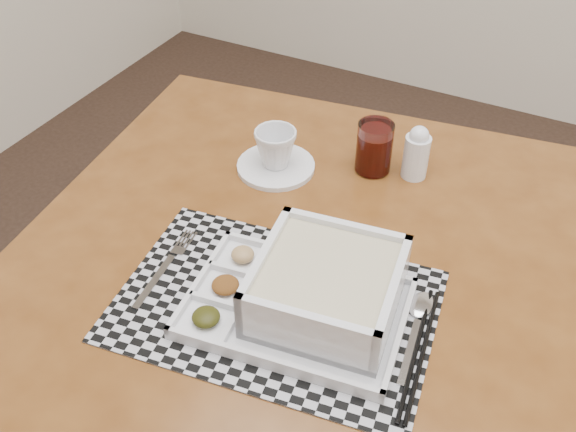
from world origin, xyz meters
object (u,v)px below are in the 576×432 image
at_px(dining_table, 307,286).
at_px(cup, 276,148).
at_px(juice_glass, 374,149).
at_px(serving_tray, 318,293).
at_px(creamer_bottle, 416,153).

xyz_separation_m(dining_table, cup, (-0.16, 0.19, 0.12)).
xyz_separation_m(cup, juice_glass, (0.17, 0.08, -0.00)).
bearing_deg(serving_tray, dining_table, 122.88).
distance_m(dining_table, cup, 0.27).
height_order(dining_table, serving_tray, serving_tray).
bearing_deg(dining_table, juice_glass, 88.61).
bearing_deg(serving_tray, creamer_bottle, 87.54).
relative_size(juice_glass, creamer_bottle, 0.94).
relative_size(dining_table, cup, 13.39).
distance_m(cup, juice_glass, 0.18).
distance_m(dining_table, creamer_bottle, 0.32).
xyz_separation_m(juice_glass, creamer_bottle, (0.08, 0.02, 0.00)).
relative_size(serving_tray, cup, 4.31).
bearing_deg(dining_table, creamer_bottle, 74.00).
height_order(dining_table, creamer_bottle, creamer_bottle).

